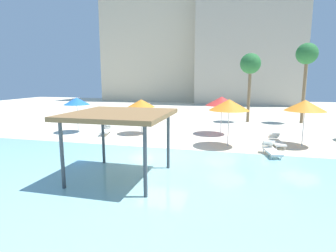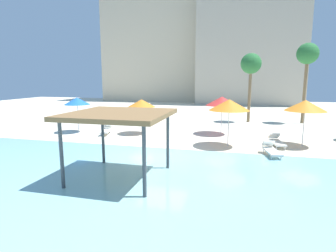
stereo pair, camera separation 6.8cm
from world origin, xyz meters
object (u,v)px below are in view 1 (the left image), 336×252
Objects in this scene: beach_umbrella_orange_0 at (229,105)px; lounge_chair_2 at (271,149)px; beach_umbrella_orange_5 at (141,103)px; palm_tree_0 at (307,56)px; shade_pavilion at (120,117)px; lounge_chair_0 at (276,141)px; beach_umbrella_orange_4 at (305,105)px; lounge_chair_1 at (106,130)px; palm_tree_1 at (250,65)px; beach_umbrella_red_2 at (222,101)px; beach_umbrella_blue_7 at (77,101)px.

beach_umbrella_orange_0 is 1.47× the size of lounge_chair_2.
palm_tree_0 is (12.85, 8.42, 3.81)m from beach_umbrella_orange_5.
palm_tree_0 reaches higher than beach_umbrella_orange_0.
shade_pavilion is 10.51m from lounge_chair_0.
beach_umbrella_orange_0 reaches higher than beach_umbrella_orange_4.
lounge_chair_0 is at bearing -10.13° from beach_umbrella_orange_5.
beach_umbrella_orange_4 reaches higher than lounge_chair_0.
lounge_chair_1 is 0.31× the size of palm_tree_1.
shade_pavilion reaches higher than beach_umbrella_orange_5.
beach_umbrella_orange_0 reaches higher than lounge_chair_2.
palm_tree_0 is (15.44, 9.16, 5.79)m from lounge_chair_1.
beach_umbrella_orange_4 is (8.61, 7.98, -0.09)m from shade_pavilion.
beach_umbrella_orange_4 is (4.48, 1.24, -0.05)m from beach_umbrella_orange_0.
beach_umbrella_red_2 is 10.62m from palm_tree_0.
beach_umbrella_orange_0 reaches higher than lounge_chair_0.
shade_pavilion is at bearing -49.17° from beach_umbrella_blue_7.
lounge_chair_1 is at bearing 120.42° from shade_pavilion.
palm_tree_0 reaches higher than beach_umbrella_blue_7.
palm_tree_1 is (-4.86, -0.49, -0.79)m from palm_tree_0.
beach_umbrella_red_2 is at bearing -134.79° from palm_tree_0.
beach_umbrella_orange_5 is at bearing 104.35° from shade_pavilion.
shade_pavilion reaches higher than beach_umbrella_blue_7.
lounge_chair_2 is at bearing -60.35° from beach_umbrella_red_2.
shade_pavilion is at bearing -108.40° from beach_umbrella_red_2.
palm_tree_1 is at bearing 113.78° from lounge_chair_1.
lounge_chair_2 is (13.81, -3.28, -2.08)m from beach_umbrella_blue_7.
lounge_chair_2 is 14.23m from palm_tree_0.
beach_umbrella_orange_0 is 1.46× the size of lounge_chair_1.
palm_tree_0 is at bearing 26.99° from beach_umbrella_blue_7.
beach_umbrella_red_2 is at bearing 154.03° from beach_umbrella_orange_4.
lounge_chair_1 is 0.27× the size of palm_tree_0.
palm_tree_1 is (10.58, 8.67, 5.01)m from lounge_chair_1.
beach_umbrella_orange_0 reaches higher than lounge_chair_1.
lounge_chair_1 is at bearing -140.68° from palm_tree_1.
beach_umbrella_red_2 reaches higher than beach_umbrella_blue_7.
lounge_chair_1 is 14.56m from palm_tree_1.
beach_umbrella_orange_4 is 1.44× the size of lounge_chair_2.
beach_umbrella_orange_5 is 1.31× the size of lounge_chair_1.
lounge_chair_2 is 12.91m from palm_tree_1.
palm_tree_0 is at bearing 45.21° from beach_umbrella_red_2.
beach_umbrella_orange_0 is 1.03× the size of beach_umbrella_red_2.
beach_umbrella_orange_5 is at bearing 159.72° from beach_umbrella_orange_0.
beach_umbrella_red_2 reaches higher than lounge_chair_1.
lounge_chair_2 is at bearing -24.03° from beach_umbrella_orange_5.
palm_tree_0 is at bearing 151.94° from lounge_chair_0.
palm_tree_1 reaches higher than beach_umbrella_orange_0.
palm_tree_1 is at bearing 81.65° from beach_umbrella_orange_0.
beach_umbrella_red_2 is 1.42× the size of lounge_chair_2.
beach_umbrella_orange_4 reaches higher than lounge_chair_2.
palm_tree_0 is (3.47, 10.10, 5.79)m from lounge_chair_0.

